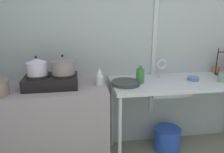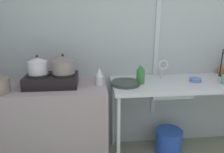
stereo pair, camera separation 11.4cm
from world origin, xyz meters
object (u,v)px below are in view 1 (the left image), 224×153
object	(u,v)px
faucet	(161,66)
percolator	(100,77)
cup_by_rack	(222,78)
small_bowl_on_drainboard	(193,79)
bottle_by_sink	(140,76)
stove	(51,81)
sink_basin	(168,88)
utensil_jar	(216,69)
frying_pan	(126,83)
pot_on_right_burner	(63,65)
bucket_on_floor	(167,139)
pot_on_left_burner	(37,66)

from	to	relation	value
faucet	percolator	bearing A→B (deg)	-170.83
cup_by_rack	small_bowl_on_drainboard	world-z (taller)	cup_by_rack
cup_by_rack	bottle_by_sink	world-z (taller)	bottle_by_sink
stove	bottle_by_sink	world-z (taller)	bottle_by_sink
stove	cup_by_rack	bearing A→B (deg)	-3.32
faucet	sink_basin	bearing A→B (deg)	-75.15
bottle_by_sink	utensil_jar	xyz separation A→B (m)	(1.02, 0.25, -0.03)
frying_pan	pot_on_right_burner	bearing A→B (deg)	176.29
stove	bucket_on_floor	bearing A→B (deg)	2.52
faucet	cup_by_rack	world-z (taller)	faucet
pot_on_left_burner	utensil_jar	size ratio (longest dim) A/B	0.98
pot_on_right_burner	frying_pan	world-z (taller)	pot_on_right_burner
bottle_by_sink	utensil_jar	size ratio (longest dim) A/B	0.93
stove	small_bowl_on_drainboard	distance (m)	1.48
cup_by_rack	pot_on_right_burner	bearing A→B (deg)	176.43
faucet	cup_by_rack	bearing A→B (deg)	-19.24
percolator	cup_by_rack	world-z (taller)	percolator
pot_on_right_burner	cup_by_rack	size ratio (longest dim) A/B	2.50
bucket_on_floor	cup_by_rack	bearing A→B (deg)	-18.25
percolator	faucet	distance (m)	0.70
stove	bottle_by_sink	xyz separation A→B (m)	(0.89, -0.01, 0.02)
pot_on_right_burner	percolator	distance (m)	0.37
pot_on_left_burner	pot_on_right_burner	distance (m)	0.24
sink_basin	utensil_jar	distance (m)	0.78
stove	small_bowl_on_drainboard	xyz separation A→B (m)	(1.48, -0.01, -0.04)
stove	sink_basin	size ratio (longest dim) A/B	1.21
stove	frying_pan	bearing A→B (deg)	-3.10
percolator	frying_pan	world-z (taller)	percolator
small_bowl_on_drainboard	utensil_jar	distance (m)	0.50
percolator	sink_basin	xyz separation A→B (m)	(0.72, -0.03, -0.15)
faucet	small_bowl_on_drainboard	xyz separation A→B (m)	(0.32, -0.11, -0.13)
faucet	bottle_by_sink	distance (m)	0.30
pot_on_right_burner	utensil_jar	size ratio (longest dim) A/B	1.14
sink_basin	bottle_by_sink	bearing A→B (deg)	175.85
sink_basin	pot_on_right_burner	bearing A→B (deg)	178.30
stove	bottle_by_sink	size ratio (longest dim) A/B	2.82
percolator	sink_basin	world-z (taller)	percolator
cup_by_rack	utensil_jar	size ratio (longest dim) A/B	0.46
pot_on_left_burner	pot_on_right_burner	world-z (taller)	pot_on_right_burner
cup_by_rack	bucket_on_floor	xyz separation A→B (m)	(-0.48, 0.16, -0.79)
stove	frying_pan	distance (m)	0.73
sink_basin	bucket_on_floor	distance (m)	0.69
pot_on_left_burner	frying_pan	size ratio (longest dim) A/B	0.65
small_bowl_on_drainboard	utensil_jar	world-z (taller)	utensil_jar
sink_basin	bottle_by_sink	size ratio (longest dim) A/B	2.33
stove	bucket_on_floor	xyz separation A→B (m)	(1.27, 0.06, -0.80)
frying_pan	bottle_by_sink	bearing A→B (deg)	10.71
utensil_jar	faucet	bearing A→B (deg)	-170.08
frying_pan	bucket_on_floor	distance (m)	0.94
pot_on_left_burner	sink_basin	world-z (taller)	pot_on_left_burner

